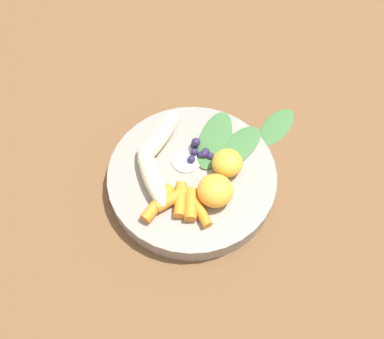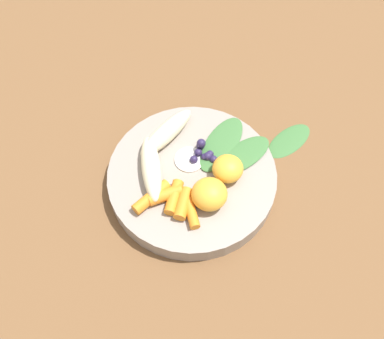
% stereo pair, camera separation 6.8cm
% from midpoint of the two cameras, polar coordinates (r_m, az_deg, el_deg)
% --- Properties ---
extents(ground_plane, '(2.40, 2.40, 0.00)m').
position_cam_midpoint_polar(ground_plane, '(0.71, -2.71, -1.96)').
color(ground_plane, brown).
extents(bowl, '(0.26, 0.26, 0.03)m').
position_cam_midpoint_polar(bowl, '(0.70, -2.76, -1.32)').
color(bowl, gray).
rests_on(bowl, ground_plane).
extents(banana_peeled_left, '(0.11, 0.03, 0.03)m').
position_cam_midpoint_polar(banana_peeled_left, '(0.67, -7.98, -0.90)').
color(banana_peeled_left, beige).
rests_on(banana_peeled_left, bowl).
extents(banana_peeled_right, '(0.10, 0.11, 0.03)m').
position_cam_midpoint_polar(banana_peeled_right, '(0.71, -6.94, 3.83)').
color(banana_peeled_right, beige).
rests_on(banana_peeled_right, bowl).
extents(orange_segment_near, '(0.05, 0.05, 0.03)m').
position_cam_midpoint_polar(orange_segment_near, '(0.67, 1.61, 0.60)').
color(orange_segment_near, '#F4A833').
rests_on(orange_segment_near, bowl).
extents(orange_segment_far, '(0.05, 0.05, 0.04)m').
position_cam_midpoint_polar(orange_segment_far, '(0.65, -0.03, -2.93)').
color(orange_segment_far, '#F4A833').
rests_on(orange_segment_far, bowl).
extents(carrot_front, '(0.05, 0.06, 0.02)m').
position_cam_midpoint_polar(carrot_front, '(0.66, -7.27, -4.49)').
color(carrot_front, orange).
rests_on(carrot_front, bowl).
extents(carrot_mid_left, '(0.03, 0.05, 0.02)m').
position_cam_midpoint_polar(carrot_mid_left, '(0.66, -5.58, -3.97)').
color(carrot_mid_left, orange).
rests_on(carrot_mid_left, bowl).
extents(carrot_mid_right, '(0.06, 0.04, 0.02)m').
position_cam_midpoint_polar(carrot_mid_right, '(0.66, -4.44, -4.06)').
color(carrot_mid_right, orange).
rests_on(carrot_mid_right, bowl).
extents(carrot_rear, '(0.05, 0.04, 0.02)m').
position_cam_midpoint_polar(carrot_rear, '(0.65, -3.13, -4.67)').
color(carrot_rear, orange).
rests_on(carrot_rear, bowl).
extents(carrot_small, '(0.06, 0.02, 0.01)m').
position_cam_midpoint_polar(carrot_small, '(0.65, -2.04, -5.31)').
color(carrot_small, orange).
rests_on(carrot_small, bowl).
extents(blueberry_pile, '(0.04, 0.04, 0.03)m').
position_cam_midpoint_polar(blueberry_pile, '(0.70, -1.87, 2.10)').
color(blueberry_pile, '#2D234C').
rests_on(blueberry_pile, bowl).
extents(coconut_shred_patch, '(0.05, 0.05, 0.00)m').
position_cam_midpoint_polar(coconut_shred_patch, '(0.70, -3.80, 0.86)').
color(coconut_shred_patch, white).
rests_on(coconut_shred_patch, bowl).
extents(kale_leaf_left, '(0.09, 0.11, 0.01)m').
position_cam_midpoint_polar(kale_leaf_left, '(0.71, 3.06, 2.59)').
color(kale_leaf_left, '#3D7038').
rests_on(kale_leaf_left, bowl).
extents(kale_leaf_right, '(0.12, 0.11, 0.01)m').
position_cam_midpoint_polar(kale_leaf_right, '(0.72, 0.15, 3.56)').
color(kale_leaf_right, '#3D7038').
rests_on(kale_leaf_right, bowl).
extents(kale_leaf_stray, '(0.09, 0.10, 0.01)m').
position_cam_midpoint_polar(kale_leaf_stray, '(0.78, 8.16, 5.26)').
color(kale_leaf_stray, '#3D7038').
rests_on(kale_leaf_stray, ground_plane).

